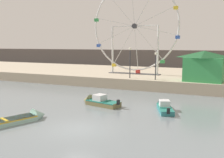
{
  "coord_description": "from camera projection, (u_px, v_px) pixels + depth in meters",
  "views": [
    {
      "loc": [
        8.84,
        -14.25,
        5.62
      ],
      "look_at": [
        -1.78,
        9.64,
        2.09
      ],
      "focal_mm": 41.13,
      "sensor_mm": 36.0,
      "label": 1
    }
  ],
  "objects": [
    {
      "name": "motorboat_seafoam",
      "position": [
        23.0,
        118.0,
        18.89
      ],
      "size": [
        2.83,
        4.62,
        1.21
      ],
      "rotation": [
        0.0,
        0.0,
        1.19
      ],
      "color": "#93BCAD",
      "rests_on": "ground_plane"
    },
    {
      "name": "quay_promenade",
      "position": [
        162.0,
        77.0,
        39.14
      ],
      "size": [
        110.0,
        18.33,
        1.35
      ],
      "primitive_type": "cube",
      "color": "#B7A88E",
      "rests_on": "ground_plane"
    },
    {
      "name": "motorboat_teal_painted",
      "position": [
        164.0,
        106.0,
        22.3
      ],
      "size": [
        2.39,
        4.18,
        1.19
      ],
      "rotation": [
        0.0,
        0.0,
        1.93
      ],
      "color": "teal",
      "rests_on": "ground_plane"
    },
    {
      "name": "promenade_lamp_far",
      "position": [
        130.0,
        58.0,
        32.4
      ],
      "size": [
        0.32,
        0.32,
        3.89
      ],
      "color": "#2D2D33",
      "rests_on": "quay_promenade"
    },
    {
      "name": "distant_town_skyline",
      "position": [
        181.0,
        60.0,
        55.13
      ],
      "size": [
        140.0,
        3.0,
        4.4
      ],
      "primitive_type": "cube",
      "color": "#564C47",
      "rests_on": "ground_plane"
    },
    {
      "name": "carnival_booth_green_kiosk",
      "position": [
        204.0,
        66.0,
        29.51
      ],
      "size": [
        4.91,
        3.3,
        3.56
      ],
      "rotation": [
        0.0,
        0.0,
        -0.09
      ],
      "color": "#33934C",
      "rests_on": "quay_promenade"
    },
    {
      "name": "promenade_lamp_near",
      "position": [
        156.0,
        62.0,
        30.87
      ],
      "size": [
        0.32,
        0.32,
        3.33
      ],
      "color": "#2D2D33",
      "rests_on": "quay_promenade"
    },
    {
      "name": "ground_plane",
      "position": [
        78.0,
        129.0,
        17.22
      ],
      "size": [
        240.0,
        240.0,
        0.0
      ],
      "primitive_type": "plane",
      "color": "slate"
    },
    {
      "name": "ferris_wheel_white_frame",
      "position": [
        135.0,
        28.0,
        36.69
      ],
      "size": [
        12.82,
        1.2,
        13.28
      ],
      "color": "silver",
      "rests_on": "quay_promenade"
    },
    {
      "name": "motorboat_olive_wood",
      "position": [
        97.0,
        101.0,
        24.05
      ],
      "size": [
        4.34,
        2.17,
        1.4
      ],
      "rotation": [
        0.0,
        0.0,
        2.92
      ],
      "color": "olive",
      "rests_on": "ground_plane"
    }
  ]
}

